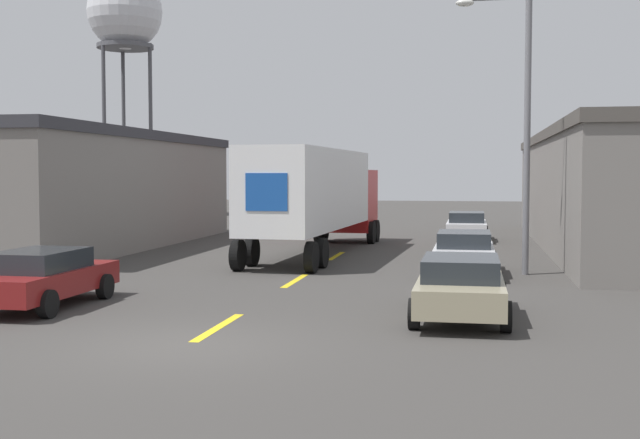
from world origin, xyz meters
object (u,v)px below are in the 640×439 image
Objects in this scene: parked_car_right_far at (467,225)px; parked_car_right_near at (461,286)px; parked_car_right_mid at (464,252)px; water_tower at (125,15)px; parked_car_left_near at (42,277)px; street_lamp at (519,114)px; semi_truck at (318,193)px.

parked_car_right_near is at bearing -90.00° from parked_car_right_far.
water_tower reaches higher than parked_car_right_mid.
water_tower reaches higher than parked_car_left_near.
parked_car_right_mid is at bearing -167.27° from street_lamp.
semi_truck is at bearing 144.76° from street_lamp.
parked_car_right_far is 13.34m from street_lamp.
street_lamp is at bearing -49.01° from water_tower.
street_lamp is (11.20, 8.29, 4.21)m from parked_car_left_near.
street_lamp reaches higher than parked_car_right_far.
parked_car_right_far and parked_car_right_mid have the same top height.
semi_truck is 9.20m from street_lamp.
parked_car_right_mid is 0.51× the size of street_lamp.
semi_truck is 3.15× the size of parked_car_right_mid.
parked_car_right_near is 9.21m from street_lamp.
parked_car_left_near is at bearing -140.42° from parked_car_right_mid.
parked_car_right_mid and parked_car_right_near have the same top height.
parked_car_right_far is at bearing -35.85° from water_tower.
parked_car_right_far is (5.61, 7.45, -1.67)m from semi_truck.
water_tower is at bearing 128.88° from parked_car_right_mid.
water_tower reaches higher than street_lamp.
parked_car_right_mid is (0.00, -12.92, 0.00)m from parked_car_right_far.
semi_truck is at bearing 113.12° from parked_car_right_near.
parked_car_right_far is 1.00× the size of parked_car_right_near.
water_tower reaches higher than semi_truck.
parked_car_right_far is at bearing 90.00° from parked_car_right_near.
water_tower is (-24.96, 18.03, 14.06)m from parked_car_right_far.
parked_car_left_near is at bearing -68.43° from water_tower.
parked_car_right_far and parked_car_right_near have the same top height.
water_tower is (-24.96, 38.61, 14.06)m from parked_car_right_near.
parked_car_right_near is (0.00, -7.67, 0.00)m from parked_car_right_mid.
street_lamp reaches higher than parked_car_right_near.
water_tower is at bearing 144.15° from parked_car_right_far.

